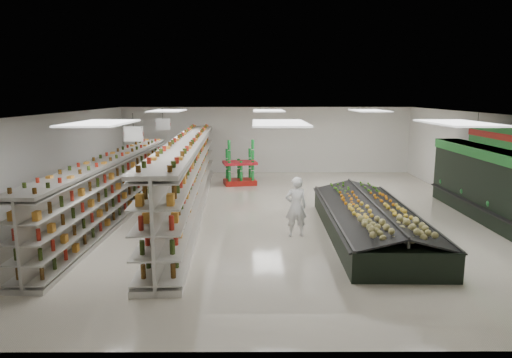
{
  "coord_description": "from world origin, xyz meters",
  "views": [
    {
      "loc": [
        -0.57,
        -14.23,
        3.79
      ],
      "look_at": [
        -0.51,
        0.21,
        1.11
      ],
      "focal_mm": 32.0,
      "sensor_mm": 36.0,
      "label": 1
    }
  ],
  "objects_px": {
    "gondola_left": "(114,191)",
    "shopper_main": "(296,207)",
    "gondola_center": "(188,178)",
    "shopper_background": "(200,169)",
    "produce_island": "(370,219)",
    "soda_endcap": "(240,165)"
  },
  "relations": [
    {
      "from": "soda_endcap",
      "to": "shopper_background",
      "type": "height_order",
      "value": "soda_endcap"
    },
    {
      "from": "gondola_center",
      "to": "gondola_left",
      "type": "bearing_deg",
      "value": -155.61
    },
    {
      "from": "gondola_center",
      "to": "produce_island",
      "type": "height_order",
      "value": "gondola_center"
    },
    {
      "from": "shopper_main",
      "to": "gondola_left",
      "type": "bearing_deg",
      "value": -28.48
    },
    {
      "from": "shopper_main",
      "to": "shopper_background",
      "type": "height_order",
      "value": "shopper_main"
    },
    {
      "from": "gondola_left",
      "to": "soda_endcap",
      "type": "bearing_deg",
      "value": 56.93
    },
    {
      "from": "gondola_left",
      "to": "shopper_main",
      "type": "height_order",
      "value": "gondola_left"
    },
    {
      "from": "produce_island",
      "to": "shopper_background",
      "type": "height_order",
      "value": "shopper_background"
    },
    {
      "from": "produce_island",
      "to": "soda_endcap",
      "type": "xyz_separation_m",
      "value": [
        -3.77,
        7.18,
        0.41
      ]
    },
    {
      "from": "produce_island",
      "to": "shopper_main",
      "type": "height_order",
      "value": "shopper_main"
    },
    {
      "from": "shopper_main",
      "to": "gondola_center",
      "type": "bearing_deg",
      "value": -51.37
    },
    {
      "from": "gondola_left",
      "to": "produce_island",
      "type": "bearing_deg",
      "value": -11.88
    },
    {
      "from": "gondola_center",
      "to": "shopper_background",
      "type": "relative_size",
      "value": 8.6
    },
    {
      "from": "gondola_center",
      "to": "shopper_main",
      "type": "height_order",
      "value": "gondola_center"
    },
    {
      "from": "gondola_center",
      "to": "soda_endcap",
      "type": "relative_size",
      "value": 7.66
    },
    {
      "from": "gondola_left",
      "to": "produce_island",
      "type": "xyz_separation_m",
      "value": [
        7.48,
        -1.75,
        -0.44
      ]
    },
    {
      "from": "soda_endcap",
      "to": "shopper_main",
      "type": "bearing_deg",
      "value": -76.51
    },
    {
      "from": "gondola_left",
      "to": "shopper_main",
      "type": "bearing_deg",
      "value": -17.01
    },
    {
      "from": "soda_endcap",
      "to": "shopper_background",
      "type": "distance_m",
      "value": 1.81
    },
    {
      "from": "shopper_main",
      "to": "produce_island",
      "type": "bearing_deg",
      "value": 171.24
    },
    {
      "from": "gondola_left",
      "to": "shopper_background",
      "type": "bearing_deg",
      "value": 66.94
    },
    {
      "from": "gondola_left",
      "to": "soda_endcap",
      "type": "height_order",
      "value": "gondola_left"
    }
  ]
}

